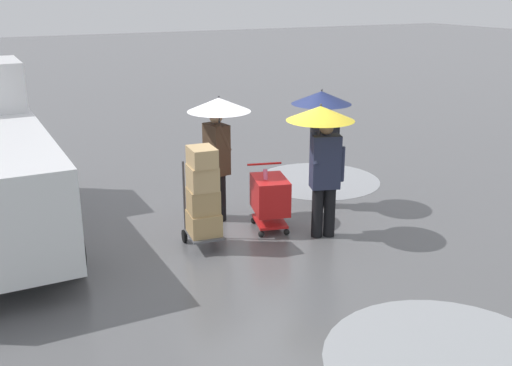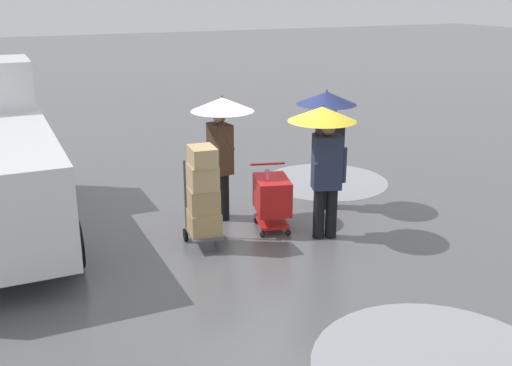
{
  "view_description": "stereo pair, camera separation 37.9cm",
  "coord_description": "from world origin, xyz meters",
  "px_view_note": "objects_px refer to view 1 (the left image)",
  "views": [
    {
      "loc": [
        4.36,
        8.23,
        3.8
      ],
      "look_at": [
        0.51,
        0.7,
        1.05
      ],
      "focal_mm": 42.34,
      "sensor_mm": 36.0,
      "label": 1
    },
    {
      "loc": [
        4.02,
        8.4,
        3.8
      ],
      "look_at": [
        0.51,
        0.7,
        1.05
      ],
      "focal_mm": 42.34,
      "sensor_mm": 36.0,
      "label": 2
    }
  ],
  "objects_px": {
    "pedestrian_black_side": "(218,129)",
    "shopping_cart_vendor": "(270,196)",
    "pedestrian_white_side": "(323,121)",
    "pedestrian_pink_side": "(322,141)",
    "hand_dolly_boxes": "(203,195)"
  },
  "relations": [
    {
      "from": "pedestrian_pink_side",
      "to": "pedestrian_black_side",
      "type": "relative_size",
      "value": 1.0
    },
    {
      "from": "pedestrian_black_side",
      "to": "shopping_cart_vendor",
      "type": "bearing_deg",
      "value": 125.71
    },
    {
      "from": "pedestrian_pink_side",
      "to": "pedestrian_white_side",
      "type": "distance_m",
      "value": 1.37
    },
    {
      "from": "hand_dolly_boxes",
      "to": "pedestrian_white_side",
      "type": "bearing_deg",
      "value": -164.41
    },
    {
      "from": "hand_dolly_boxes",
      "to": "pedestrian_white_side",
      "type": "height_order",
      "value": "pedestrian_white_side"
    },
    {
      "from": "pedestrian_black_side",
      "to": "hand_dolly_boxes",
      "type": "bearing_deg",
      "value": 54.65
    },
    {
      "from": "hand_dolly_boxes",
      "to": "pedestrian_white_side",
      "type": "relative_size",
      "value": 0.74
    },
    {
      "from": "pedestrian_black_side",
      "to": "pedestrian_white_side",
      "type": "relative_size",
      "value": 1.0
    },
    {
      "from": "pedestrian_black_side",
      "to": "pedestrian_pink_side",
      "type": "bearing_deg",
      "value": 129.06
    },
    {
      "from": "pedestrian_pink_side",
      "to": "pedestrian_black_side",
      "type": "xyz_separation_m",
      "value": [
        1.13,
        -1.39,
        0.01
      ]
    },
    {
      "from": "shopping_cart_vendor",
      "to": "pedestrian_white_side",
      "type": "distance_m",
      "value": 1.75
    },
    {
      "from": "hand_dolly_boxes",
      "to": "pedestrian_pink_side",
      "type": "bearing_deg",
      "value": 166.55
    },
    {
      "from": "shopping_cart_vendor",
      "to": "pedestrian_white_side",
      "type": "height_order",
      "value": "pedestrian_white_side"
    },
    {
      "from": "pedestrian_pink_side",
      "to": "hand_dolly_boxes",
      "type": "bearing_deg",
      "value": -13.45
    },
    {
      "from": "shopping_cart_vendor",
      "to": "pedestrian_white_side",
      "type": "relative_size",
      "value": 0.49
    }
  ]
}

